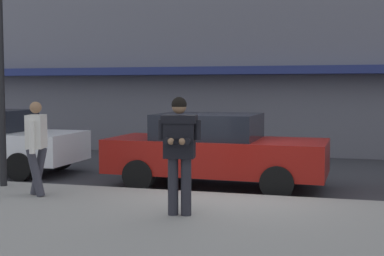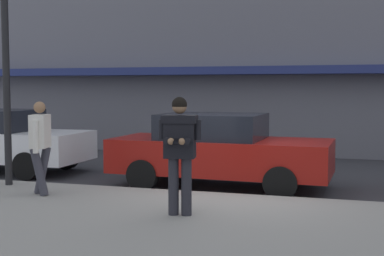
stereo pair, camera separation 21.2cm
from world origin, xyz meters
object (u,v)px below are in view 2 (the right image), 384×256
Objects in this scene: pedestrian_in_light_coat at (40,142)px; street_lamp_post at (5,34)px; man_texting_on_phone at (180,143)px; parked_sedan_mid at (219,150)px.

pedestrian_in_light_coat is 0.35× the size of street_lamp_post.
pedestrian_in_light_coat is at bearing 165.25° from man_texting_on_phone.
street_lamp_post is at bearing 160.49° from man_texting_on_phone.
pedestrian_in_light_coat is (-2.74, -2.34, 0.32)m from parked_sedan_mid.
man_texting_on_phone is at bearing -19.51° from street_lamp_post.
man_texting_on_phone reaches higher than parked_sedan_mid.
pedestrian_in_light_coat is (-2.90, 0.76, -0.14)m from man_texting_on_phone.
parked_sedan_mid is 3.15m from man_texting_on_phone.
street_lamp_post is (-1.17, 0.68, 2.03)m from pedestrian_in_light_coat.
pedestrian_in_light_coat is 2.45m from street_lamp_post.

